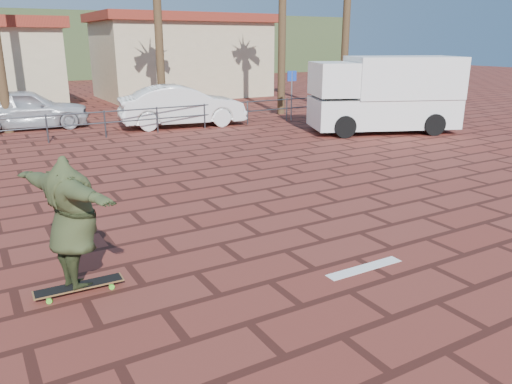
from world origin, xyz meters
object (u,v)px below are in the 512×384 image
longboard (79,286)px  car_silver (26,109)px  campervan (385,93)px  car_white (182,106)px  skateboarder (72,223)px

longboard → car_silver: (1.11, 15.29, 0.71)m
campervan → car_silver: campervan is taller
campervan → car_white: size_ratio=1.17×
longboard → campervan: campervan is taller
skateboarder → campervan: bearing=-79.3°
longboard → skateboarder: skateboarder is taller
skateboarder → car_silver: 15.33m
campervan → car_white: bearing=163.1°
longboard → car_silver: car_silver is taller
longboard → campervan: (13.11, 7.58, 1.41)m
longboard → car_white: 14.48m
longboard → campervan: bearing=31.5°
longboard → car_white: size_ratio=0.24×
skateboarder → car_white: 14.46m
longboard → campervan: size_ratio=0.21×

